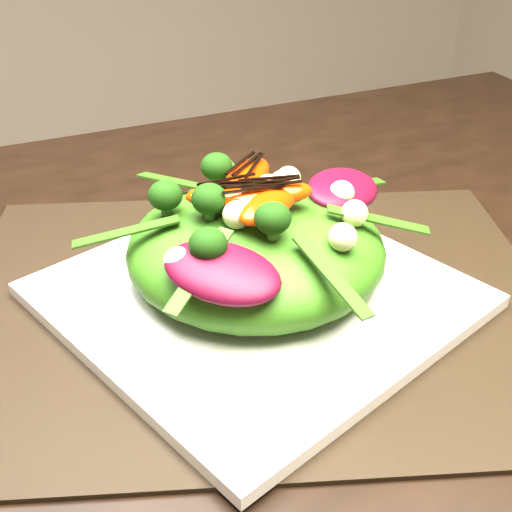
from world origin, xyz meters
name	(u,v)px	position (x,y,z in m)	size (l,w,h in m)	color
dining_table	(11,414)	(0.00, 0.00, 0.73)	(1.60, 0.90, 0.75)	black
placemat	(256,303)	(0.20, 0.03, 0.75)	(0.49, 0.37, 0.00)	black
plate_base	(256,295)	(0.20, 0.03, 0.76)	(0.29, 0.29, 0.01)	white
salad_bowl	(256,281)	(0.20, 0.03, 0.77)	(0.23, 0.23, 0.02)	silver
lettuce_mound	(256,248)	(0.20, 0.03, 0.80)	(0.20, 0.20, 0.07)	#326512
radicchio_leaf	(343,189)	(0.29, 0.04, 0.83)	(0.08, 0.05, 0.02)	#430719
orange_segment	(245,187)	(0.20, 0.05, 0.85)	(0.07, 0.03, 0.02)	red
broccoli_floret	(173,202)	(0.14, 0.04, 0.85)	(0.04, 0.04, 0.04)	black
macadamia_nut	(302,209)	(0.23, 0.00, 0.85)	(0.02, 0.02, 0.02)	#C6BF8B
balsamic_drizzle	(245,176)	(0.20, 0.05, 0.86)	(0.04, 0.00, 0.00)	black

